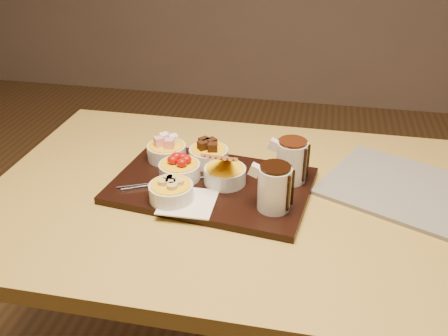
% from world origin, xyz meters
% --- Properties ---
extents(dining_table, '(1.20, 0.80, 0.75)m').
position_xyz_m(dining_table, '(0.00, 0.00, 0.65)').
color(dining_table, '#B79A44').
rests_on(dining_table, ground).
extents(serving_board, '(0.49, 0.35, 0.02)m').
position_xyz_m(serving_board, '(-0.07, 0.01, 0.76)').
color(serving_board, black).
rests_on(serving_board, dining_table).
extents(napkin, '(0.12, 0.12, 0.00)m').
position_xyz_m(napkin, '(-0.10, -0.09, 0.77)').
color(napkin, white).
rests_on(napkin, serving_board).
extents(bowl_marshmallows, '(0.10, 0.10, 0.04)m').
position_xyz_m(bowl_marshmallows, '(-0.21, 0.10, 0.79)').
color(bowl_marshmallows, silver).
rests_on(bowl_marshmallows, serving_board).
extents(bowl_cake, '(0.10, 0.10, 0.04)m').
position_xyz_m(bowl_cake, '(-0.10, 0.10, 0.79)').
color(bowl_cake, silver).
rests_on(bowl_cake, serving_board).
extents(bowl_strawberries, '(0.10, 0.10, 0.04)m').
position_xyz_m(bowl_strawberries, '(-0.15, 0.01, 0.79)').
color(bowl_strawberries, silver).
rests_on(bowl_strawberries, serving_board).
extents(bowl_biscotti, '(0.10, 0.10, 0.04)m').
position_xyz_m(bowl_biscotti, '(-0.04, 0.01, 0.79)').
color(bowl_biscotti, silver).
rests_on(bowl_biscotti, serving_board).
extents(bowl_bananas, '(0.10, 0.10, 0.04)m').
position_xyz_m(bowl_bananas, '(-0.14, -0.09, 0.79)').
color(bowl_bananas, silver).
rests_on(bowl_bananas, serving_board).
extents(pitcher_dark_chocolate, '(0.08, 0.08, 0.10)m').
position_xyz_m(pitcher_dark_chocolate, '(0.09, -0.07, 0.82)').
color(pitcher_dark_chocolate, silver).
rests_on(pitcher_dark_chocolate, serving_board).
extents(pitcher_milk_chocolate, '(0.08, 0.08, 0.10)m').
position_xyz_m(pitcher_milk_chocolate, '(0.11, 0.06, 0.82)').
color(pitcher_milk_chocolate, silver).
rests_on(pitcher_milk_chocolate, serving_board).
extents(fondue_skewers, '(0.14, 0.25, 0.01)m').
position_xyz_m(fondue_skewers, '(-0.16, -0.01, 0.77)').
color(fondue_skewers, silver).
rests_on(fondue_skewers, serving_board).
extents(newspaper, '(0.45, 0.42, 0.01)m').
position_xyz_m(newspaper, '(0.39, 0.09, 0.76)').
color(newspaper, beige).
rests_on(newspaper, dining_table).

